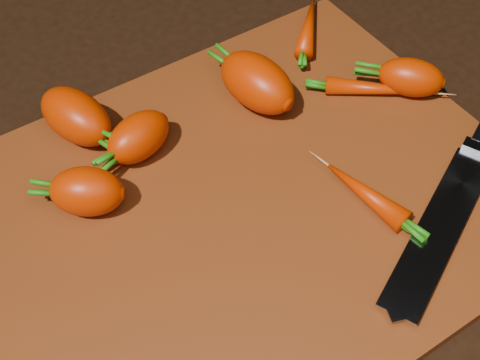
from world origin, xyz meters
TOP-DOWN VIEW (x-y plane):
  - ground at (0.00, 0.00)m, footprint 2.00×2.00m
  - cutting_board at (0.00, 0.00)m, footprint 0.50×0.40m
  - carrot_0 at (-0.12, 0.07)m, footprint 0.08×0.08m
  - carrot_1 at (-0.09, 0.16)m, footprint 0.07×0.09m
  - carrot_2 at (0.08, 0.10)m, footprint 0.07×0.10m
  - carrot_3 at (-0.05, 0.10)m, footprint 0.08×0.06m
  - carrot_4 at (0.22, 0.03)m, footprint 0.07×0.08m
  - carrot_5 at (0.19, 0.16)m, footprint 0.08×0.09m
  - carrot_6 at (0.19, 0.04)m, footprint 0.10×0.08m
  - carrot_7 at (0.09, -0.06)m, footprint 0.04×0.09m
  - knife at (0.14, -0.12)m, footprint 0.30×0.16m

SIDE VIEW (x-z plane):
  - ground at x=0.00m, z-range -0.01..0.00m
  - cutting_board at x=0.00m, z-range 0.00..0.01m
  - knife at x=0.14m, z-range 0.01..0.03m
  - carrot_6 at x=0.19m, z-range 0.01..0.03m
  - carrot_5 at x=0.19m, z-range 0.01..0.03m
  - carrot_7 at x=0.09m, z-range 0.01..0.04m
  - carrot_4 at x=0.22m, z-range 0.01..0.05m
  - carrot_3 at x=-0.05m, z-range 0.01..0.05m
  - carrot_0 at x=-0.12m, z-range 0.01..0.06m
  - carrot_1 at x=-0.09m, z-range 0.01..0.06m
  - carrot_2 at x=0.08m, z-range 0.01..0.07m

